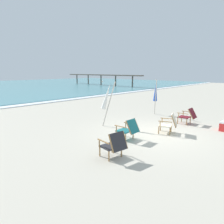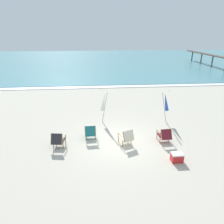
{
  "view_description": "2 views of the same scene",
  "coord_description": "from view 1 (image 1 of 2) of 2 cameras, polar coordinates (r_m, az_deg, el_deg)",
  "views": [
    {
      "loc": [
        -6.76,
        -4.01,
        2.47
      ],
      "look_at": [
        -0.46,
        1.95,
        0.69
      ],
      "focal_mm": 32.0,
      "sensor_mm": 36.0,
      "label": 1
    },
    {
      "loc": [
        -0.97,
        -8.79,
        5.16
      ],
      "look_at": [
        -0.08,
        1.77,
        0.88
      ],
      "focal_mm": 32.0,
      "sensor_mm": 36.0,
      "label": 2
    }
  ],
  "objects": [
    {
      "name": "surf_band",
      "position": [
        16.43,
        -21.78,
        2.24
      ],
      "size": [
        80.0,
        1.1,
        0.06
      ],
      "primitive_type": "cube",
      "color": "white",
      "rests_on": "ground"
    },
    {
      "name": "pier_distant",
      "position": [
        34.59,
        -3.17,
        10.33
      ],
      "size": [
        0.9,
        16.93,
        1.9
      ],
      "color": "brown",
      "rests_on": "ground"
    },
    {
      "name": "umbrella_furled_white",
      "position": [
        8.88,
        -1.52,
        4.32
      ],
      "size": [
        0.46,
        0.65,
        2.05
      ],
      "color": "#B7B2A8",
      "rests_on": "ground"
    },
    {
      "name": "beach_chair_front_left",
      "position": [
        8.33,
        16.05,
        -3.02
      ],
      "size": [
        0.79,
        0.86,
        0.81
      ],
      "color": "beige",
      "rests_on": "ground"
    },
    {
      "name": "ground_plane",
      "position": [
        8.24,
        12.2,
        -6.1
      ],
      "size": [
        80.0,
        80.0,
        0.0
      ],
      "primitive_type": "plane",
      "color": "#B7AF9E"
    },
    {
      "name": "beach_chair_back_left",
      "position": [
        10.05,
        20.88,
        -0.91
      ],
      "size": [
        0.62,
        0.79,
        0.78
      ],
      "color": "maroon",
      "rests_on": "ground"
    },
    {
      "name": "umbrella_furled_blue",
      "position": [
        11.57,
        12.36,
        5.69
      ],
      "size": [
        0.67,
        0.52,
        2.04
      ],
      "color": "#B7B2A8",
      "rests_on": "ground"
    },
    {
      "name": "beach_chair_back_right",
      "position": [
        7.26,
        4.7,
        -4.78
      ],
      "size": [
        0.62,
        0.77,
        0.79
      ],
      "color": "#196066",
      "rests_on": "ground"
    },
    {
      "name": "beach_chair_front_right",
      "position": [
        5.75,
        0.58,
        -9.18
      ],
      "size": [
        0.66,
        0.78,
        0.81
      ],
      "color": "#28282D",
      "rests_on": "ground"
    }
  ]
}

